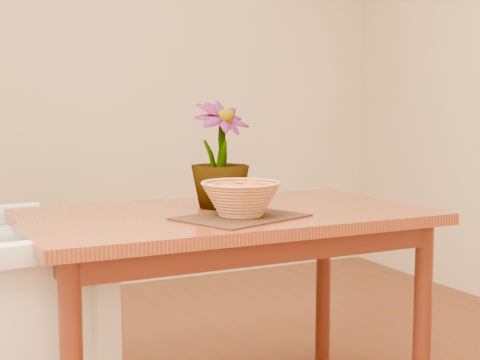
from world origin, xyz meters
name	(u,v)px	position (x,y,z in m)	size (l,w,h in m)	color
wall_back	(90,69)	(0.00, 2.25, 1.35)	(4.00, 0.02, 2.70)	beige
table	(227,236)	(0.00, 0.30, 0.66)	(1.40, 0.80, 0.75)	brown
placemat	(241,217)	(-0.02, 0.14, 0.75)	(0.39, 0.29, 0.01)	#392014
wicker_basket	(241,200)	(-0.02, 0.14, 0.81)	(0.26, 0.26, 0.11)	#BC7D4E
orange_pile	(241,193)	(-0.02, 0.14, 0.83)	(0.18, 0.17, 0.07)	#F95404
potted_plant	(220,155)	(0.01, 0.39, 0.94)	(0.22, 0.22, 0.39)	#194915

